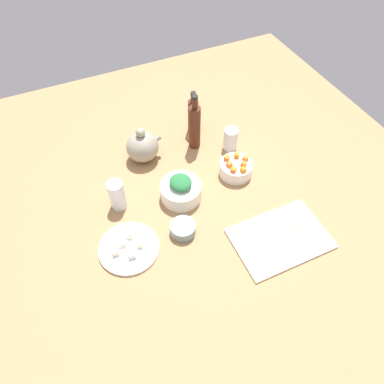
% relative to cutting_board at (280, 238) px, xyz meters
% --- Properties ---
extents(tabletop, '(1.90, 1.90, 0.03)m').
position_rel_cutting_board_xyz_m(tabletop, '(-0.21, 0.28, -0.02)').
color(tabletop, '#A2784E').
rests_on(tabletop, ground).
extents(cutting_board, '(0.32, 0.22, 0.01)m').
position_rel_cutting_board_xyz_m(cutting_board, '(0.00, 0.00, 0.00)').
color(cutting_board, white).
rests_on(cutting_board, tabletop).
extents(plate_tofu, '(0.20, 0.20, 0.01)m').
position_rel_cutting_board_xyz_m(plate_tofu, '(-0.49, 0.18, 0.00)').
color(plate_tofu, white).
rests_on(plate_tofu, tabletop).
extents(bowl_greens, '(0.15, 0.15, 0.06)m').
position_rel_cutting_board_xyz_m(bowl_greens, '(-0.24, 0.31, 0.03)').
color(bowl_greens, white).
rests_on(bowl_greens, tabletop).
extents(bowl_carrots, '(0.13, 0.13, 0.06)m').
position_rel_cutting_board_xyz_m(bowl_carrots, '(0.01, 0.33, 0.02)').
color(bowl_carrots, white).
rests_on(bowl_carrots, tabletop).
extents(bowl_small_side, '(0.09, 0.09, 0.04)m').
position_rel_cutting_board_xyz_m(bowl_small_side, '(-0.29, 0.17, 0.01)').
color(bowl_small_side, gray).
rests_on(bowl_small_side, tabletop).
extents(teapot, '(0.15, 0.13, 0.16)m').
position_rel_cutting_board_xyz_m(teapot, '(-0.29, 0.57, 0.06)').
color(teapot, gray).
rests_on(teapot, tabletop).
extents(bottle_0, '(0.05, 0.05, 0.25)m').
position_rel_cutting_board_xyz_m(bottle_0, '(-0.07, 0.55, 0.10)').
color(bottle_0, '#4D2315').
rests_on(bottle_0, tabletop).
extents(bottle_1, '(0.04, 0.04, 0.20)m').
position_rel_cutting_board_xyz_m(bottle_1, '(-0.04, 0.64, 0.08)').
color(bottle_1, '#48261B').
rests_on(bottle_1, tabletop).
extents(drinking_glass_0, '(0.06, 0.06, 0.12)m').
position_rel_cutting_board_xyz_m(drinking_glass_0, '(-0.46, 0.37, 0.06)').
color(drinking_glass_0, white).
rests_on(drinking_glass_0, tabletop).
extents(drinking_glass_1, '(0.06, 0.06, 0.10)m').
position_rel_cutting_board_xyz_m(drinking_glass_1, '(0.06, 0.47, 0.04)').
color(drinking_glass_1, white).
rests_on(drinking_glass_1, tabletop).
extents(carrot_cube_0, '(0.02, 0.02, 0.02)m').
position_rel_cutting_board_xyz_m(carrot_cube_0, '(0.03, 0.31, 0.06)').
color(carrot_cube_0, orange).
rests_on(carrot_cube_0, bowl_carrots).
extents(carrot_cube_1, '(0.02, 0.02, 0.02)m').
position_rel_cutting_board_xyz_m(carrot_cube_1, '(-0.02, 0.30, 0.06)').
color(carrot_cube_1, orange).
rests_on(carrot_cube_1, bowl_carrots).
extents(carrot_cube_2, '(0.02, 0.02, 0.02)m').
position_rel_cutting_board_xyz_m(carrot_cube_2, '(0.02, 0.36, 0.06)').
color(carrot_cube_2, orange).
rests_on(carrot_cube_2, bowl_carrots).
extents(carrot_cube_3, '(0.02, 0.02, 0.02)m').
position_rel_cutting_board_xyz_m(carrot_cube_3, '(-0.02, 0.33, 0.06)').
color(carrot_cube_3, orange).
rests_on(carrot_cube_3, bowl_carrots).
extents(carrot_cube_4, '(0.02, 0.02, 0.02)m').
position_rel_cutting_board_xyz_m(carrot_cube_4, '(0.05, 0.34, 0.06)').
color(carrot_cube_4, orange).
rests_on(carrot_cube_4, bowl_carrots).
extents(carrot_cube_5, '(0.02, 0.02, 0.02)m').
position_rel_cutting_board_xyz_m(carrot_cube_5, '(0.01, 0.29, 0.06)').
color(carrot_cube_5, orange).
rests_on(carrot_cube_5, bowl_carrots).
extents(carrot_cube_6, '(0.03, 0.03, 0.02)m').
position_rel_cutting_board_xyz_m(carrot_cube_6, '(-0.02, 0.37, 0.06)').
color(carrot_cube_6, orange).
rests_on(carrot_cube_6, bowl_carrots).
extents(chopped_greens_mound, '(0.09, 0.10, 0.04)m').
position_rel_cutting_board_xyz_m(chopped_greens_mound, '(-0.24, 0.31, 0.08)').
color(chopped_greens_mound, '#27713A').
rests_on(chopped_greens_mound, bowl_greens).
extents(tofu_cube_0, '(0.02, 0.02, 0.02)m').
position_rel_cutting_board_xyz_m(tofu_cube_0, '(-0.49, 0.14, 0.02)').
color(tofu_cube_0, white).
rests_on(tofu_cube_0, plate_tofu).
extents(tofu_cube_1, '(0.03, 0.03, 0.02)m').
position_rel_cutting_board_xyz_m(tofu_cube_1, '(-0.45, 0.17, 0.02)').
color(tofu_cube_1, '#F4F7CD').
rests_on(tofu_cube_1, plate_tofu).
extents(tofu_cube_2, '(0.03, 0.03, 0.02)m').
position_rel_cutting_board_xyz_m(tofu_cube_2, '(-0.50, 0.20, 0.02)').
color(tofu_cube_2, white).
rests_on(tofu_cube_2, plate_tofu).
extents(tofu_cube_3, '(0.03, 0.03, 0.02)m').
position_rel_cutting_board_xyz_m(tofu_cube_3, '(-0.47, 0.22, 0.02)').
color(tofu_cube_3, '#ECE9CC').
rests_on(tofu_cube_3, plate_tofu).
extents(tofu_cube_4, '(0.02, 0.02, 0.02)m').
position_rel_cutting_board_xyz_m(tofu_cube_4, '(-0.53, 0.17, 0.02)').
color(tofu_cube_4, '#F5E5CB').
rests_on(tofu_cube_4, plate_tofu).
extents(dumpling_0, '(0.05, 0.05, 0.02)m').
position_rel_cutting_board_xyz_m(dumpling_0, '(-0.09, -0.04, 0.02)').
color(dumpling_0, beige).
rests_on(dumpling_0, cutting_board).
extents(dumpling_1, '(0.05, 0.05, 0.02)m').
position_rel_cutting_board_xyz_m(dumpling_1, '(0.02, 0.04, 0.02)').
color(dumpling_1, beige).
rests_on(dumpling_1, cutting_board).
extents(dumpling_2, '(0.07, 0.07, 0.03)m').
position_rel_cutting_board_xyz_m(dumpling_2, '(0.07, 0.02, 0.02)').
color(dumpling_2, beige).
rests_on(dumpling_2, cutting_board).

